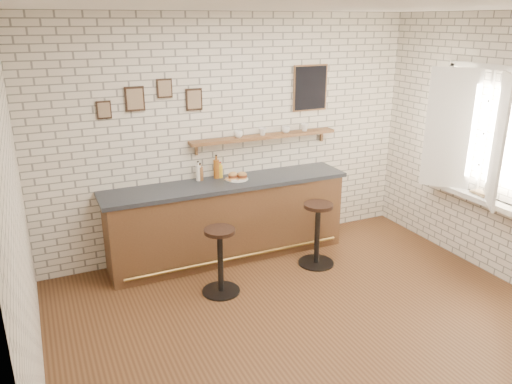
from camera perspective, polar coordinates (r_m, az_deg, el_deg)
ground at (r=5.29m, az=6.03°, el=-14.29°), size 5.00×5.00×0.00m
bar_counter at (r=6.33m, az=-3.21°, el=-3.16°), size 3.10×0.65×1.01m
sandwich_plate at (r=6.24m, az=-2.21°, el=1.50°), size 0.28×0.28×0.01m
ciabatta_sandwich at (r=6.23m, az=-2.13°, el=1.91°), size 0.26×0.19×0.08m
potato_chips at (r=6.23m, az=-2.30°, el=1.55°), size 0.26×0.18×0.00m
bitters_bottle_brown at (r=6.22m, az=-6.37°, el=2.14°), size 0.07×0.07×0.22m
bitters_bottle_white at (r=6.21m, az=-6.61°, el=2.21°), size 0.06×0.06×0.25m
bitters_bottle_amber at (r=6.27m, az=-4.55°, el=2.68°), size 0.07×0.07×0.30m
condiment_bottle_yellow at (r=6.30m, az=-4.11°, el=2.41°), size 0.06×0.06×0.20m
bar_stool_left at (r=5.55m, az=-4.10°, el=-7.63°), size 0.43×0.43×0.77m
bar_stool_right at (r=6.19m, az=7.02°, el=-4.58°), size 0.44×0.44×0.80m
wall_shelf at (r=6.44m, az=0.98°, el=6.34°), size 2.00×0.18×0.18m
shelf_cup_a at (r=6.28m, az=-2.03°, el=6.62°), size 0.12×0.12×0.09m
shelf_cup_b at (r=6.41m, az=0.76°, el=6.91°), size 0.12×0.12×0.09m
shelf_cup_c at (r=6.56m, az=3.42°, el=7.13°), size 0.12×0.12×0.09m
shelf_cup_d at (r=6.70m, az=5.57°, el=7.36°), size 0.14×0.14×0.10m
back_wall_decor at (r=6.34m, az=-0.74°, el=11.35°), size 2.96×0.02×0.56m
window_sill at (r=6.54m, az=23.38°, el=-0.34°), size 0.20×1.35×0.06m
casement_window at (r=6.32m, az=24.00°, el=6.04°), size 0.40×1.30×1.56m
book_lower at (r=6.46m, az=23.84°, el=-0.24°), size 0.21×0.27×0.02m
book_upper at (r=6.44m, az=24.03°, el=-0.14°), size 0.16×0.22×0.02m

